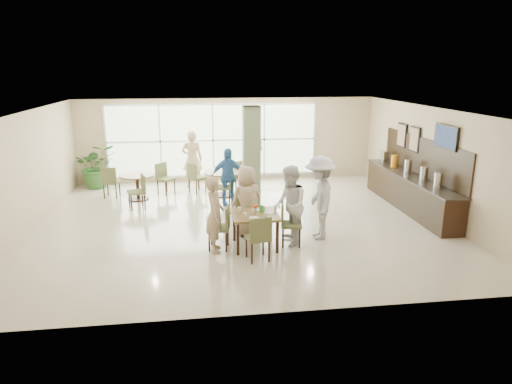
{
  "coord_description": "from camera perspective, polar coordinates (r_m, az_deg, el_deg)",
  "views": [
    {
      "loc": [
        -1.11,
        -10.89,
        3.77
      ],
      "look_at": [
        0.2,
        -1.2,
        1.1
      ],
      "focal_mm": 32.0,
      "sensor_mm": 36.0,
      "label": 1
    }
  ],
  "objects": [
    {
      "name": "window_bank",
      "position": [
        15.55,
        -5.39,
        6.43
      ],
      "size": [
        7.0,
        0.04,
        7.0
      ],
      "color": "silver",
      "rests_on": "ground"
    },
    {
      "name": "adult_b",
      "position": [
        13.87,
        -0.26,
        3.39
      ],
      "size": [
        1.29,
        1.85,
        1.83
      ],
      "primitive_type": "imported",
      "rotation": [
        0.0,
        0.0,
        -1.94
      ],
      "color": "white",
      "rests_on": "ground"
    },
    {
      "name": "wall_tv",
      "position": [
        12.05,
        22.67,
        6.37
      ],
      "size": [
        0.06,
        1.0,
        0.58
      ],
      "color": "black",
      "rests_on": "ground"
    },
    {
      "name": "chairs_table_right",
      "position": [
        13.84,
        -4.34,
        1.45
      ],
      "size": [
        2.08,
        1.84,
        0.95
      ],
      "color": "#606638",
      "rests_on": "ground"
    },
    {
      "name": "room_shell",
      "position": [
        11.14,
        -1.85,
        4.57
      ],
      "size": [
        10.0,
        10.0,
        10.0
      ],
      "color": "white",
      "rests_on": "ground"
    },
    {
      "name": "ground",
      "position": [
        11.58,
        -1.78,
        -3.74
      ],
      "size": [
        10.0,
        10.0,
        0.0
      ],
      "primitive_type": "plane",
      "color": "beige",
      "rests_on": "ground"
    },
    {
      "name": "round_table_left",
      "position": [
        13.83,
        -14.62,
        1.33
      ],
      "size": [
        1.02,
        1.02,
        0.75
      ],
      "color": "brown",
      "rests_on": "ground"
    },
    {
      "name": "tabletop_clutter",
      "position": [
        9.75,
        0.03,
        -2.41
      ],
      "size": [
        0.78,
        0.71,
        0.21
      ],
      "color": "white",
      "rests_on": "main_table"
    },
    {
      "name": "round_table_right",
      "position": [
        13.83,
        -4.06,
        1.94
      ],
      "size": [
        1.19,
        1.19,
        0.75
      ],
      "color": "brown",
      "rests_on": "ground"
    },
    {
      "name": "chairs_main_table",
      "position": [
        9.87,
        -0.29,
        -4.23
      ],
      "size": [
        2.11,
        2.03,
        0.95
      ],
      "color": "#606638",
      "rests_on": "ground"
    },
    {
      "name": "potted_plant",
      "position": [
        15.59,
        -19.28,
        3.11
      ],
      "size": [
        1.59,
        1.59,
        1.43
      ],
      "primitive_type": "imported",
      "rotation": [
        0.0,
        0.0,
        0.28
      ],
      "color": "#2E6227",
      "rests_on": "ground"
    },
    {
      "name": "column",
      "position": [
        12.42,
        -0.57,
        4.26
      ],
      "size": [
        0.45,
        0.45,
        2.8
      ],
      "primitive_type": "cube",
      "color": "#697753",
      "rests_on": "ground"
    },
    {
      "name": "adult_standing",
      "position": [
        14.88,
        -7.98,
        4.09
      ],
      "size": [
        0.7,
        0.49,
        1.85
      ],
      "primitive_type": "imported",
      "rotation": [
        0.0,
        0.0,
        3.08
      ],
      "color": "tan",
      "rests_on": "ground"
    },
    {
      "name": "adult_a",
      "position": [
        12.86,
        -3.57,
        1.93
      ],
      "size": [
        1.01,
        0.66,
        1.62
      ],
      "primitive_type": "imported",
      "rotation": [
        0.0,
        0.0,
        0.13
      ],
      "color": "teal",
      "rests_on": "ground"
    },
    {
      "name": "framed_art_a",
      "position": [
        13.48,
        19.2,
        6.24
      ],
      "size": [
        0.05,
        0.55,
        0.7
      ],
      "color": "black",
      "rests_on": "ground"
    },
    {
      "name": "teen_far",
      "position": [
        10.47,
        -1.16,
        -1.11
      ],
      "size": [
        0.9,
        0.67,
        1.64
      ],
      "primitive_type": "imported",
      "rotation": [
        0.0,
        0.0,
        3.46
      ],
      "color": "tan",
      "rests_on": "ground"
    },
    {
      "name": "framed_art_b",
      "position": [
        14.19,
        17.77,
        6.77
      ],
      "size": [
        0.05,
        0.55,
        0.7
      ],
      "color": "black",
      "rests_on": "ground"
    },
    {
      "name": "teen_right",
      "position": [
        9.93,
        4.23,
        -1.7
      ],
      "size": [
        0.67,
        0.86,
        1.76
      ],
      "primitive_type": "imported",
      "rotation": [
        0.0,
        0.0,
        -1.57
      ],
      "color": "white",
      "rests_on": "ground"
    },
    {
      "name": "teen_standing",
      "position": [
        10.33,
        7.95,
        -0.71
      ],
      "size": [
        0.82,
        1.29,
        1.9
      ],
      "primitive_type": "imported",
      "rotation": [
        0.0,
        0.0,
        -1.67
      ],
      "color": "#B6B6B9",
      "rests_on": "ground"
    },
    {
      "name": "chairs_table_left",
      "position": [
        13.82,
        -14.52,
        0.98
      ],
      "size": [
        2.17,
        2.03,
        0.95
      ],
      "color": "#606638",
      "rests_on": "ground"
    },
    {
      "name": "main_table",
      "position": [
        9.8,
        -0.12,
        -3.24
      ],
      "size": [
        0.98,
        0.98,
        0.75
      ],
      "color": "brown",
      "rests_on": "ground"
    },
    {
      "name": "buffet_counter",
      "position": [
        13.19,
        18.7,
        0.33
      ],
      "size": [
        0.64,
        4.7,
        1.95
      ],
      "color": "black",
      "rests_on": "ground"
    },
    {
      "name": "teen_left",
      "position": [
        9.57,
        -5.16,
        -2.8
      ],
      "size": [
        0.4,
        0.6,
        1.62
      ],
      "primitive_type": "imported",
      "rotation": [
        0.0,
        0.0,
        1.59
      ],
      "color": "tan",
      "rests_on": "ground"
    }
  ]
}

